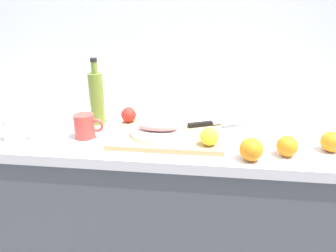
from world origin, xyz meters
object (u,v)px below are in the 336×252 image
lemon_0 (209,137)px  fish_fillet (158,126)px  white_plate (158,132)px  orange_0 (251,149)px  olive_oil_bottle (97,98)px  coffee_mug_0 (85,126)px  coffee_mug_1 (15,128)px  cutting_board (168,135)px  chef_knife (211,123)px

lemon_0 → fish_fillet: bearing=156.8°
white_plate → orange_0: orange_0 is taller
olive_oil_bottle → orange_0: (0.64, -0.29, -0.08)m
coffee_mug_0 → orange_0: size_ratio=1.49×
orange_0 → white_plate: bearing=156.3°
olive_oil_bottle → coffee_mug_1: 0.35m
cutting_board → olive_oil_bottle: olive_oil_bottle is taller
chef_knife → coffee_mug_1: 0.81m
fish_fillet → chef_knife: bearing=30.9°
coffee_mug_0 → white_plate: bearing=5.1°
fish_fillet → orange_0: (0.34, -0.15, -0.01)m
fish_fillet → olive_oil_bottle: (-0.30, 0.14, 0.07)m
lemon_0 → orange_0: size_ratio=0.83×
white_plate → coffee_mug_0: 0.30m
cutting_board → coffee_mug_1: coffee_mug_1 is taller
chef_knife → orange_0: (0.13, -0.28, 0.01)m
fish_fillet → orange_0: bearing=-23.7°
olive_oil_bottle → chef_knife: bearing=-1.7°
white_plate → chef_knife: bearing=30.9°
white_plate → orange_0: size_ratio=2.76×
cutting_board → coffee_mug_1: 0.61m
fish_fillet → lemon_0: 0.22m
white_plate → fish_fillet: 0.03m
cutting_board → orange_0: orange_0 is taller
cutting_board → fish_fillet: size_ratio=2.62×
fish_fillet → coffee_mug_0: (-0.30, -0.03, -0.00)m
chef_knife → cutting_board: bearing=-172.3°
coffee_mug_0 → fish_fillet: bearing=5.1°
cutting_board → lemon_0: lemon_0 is taller
chef_knife → coffee_mug_0: bearing=171.7°
coffee_mug_1 → orange_0: 0.92m
fish_fillet → coffee_mug_1: 0.57m
cutting_board → orange_0: bearing=-28.3°
white_plate → fish_fillet: (0.00, 0.00, 0.03)m
fish_fillet → chef_knife: size_ratio=0.61×
cutting_board → coffee_mug_1: (-0.61, -0.09, 0.03)m
white_plate → lemon_0: 0.22m
cutting_board → orange_0: (0.31, -0.17, 0.03)m
cutting_board → orange_0: size_ratio=5.41×
orange_0 → chef_knife: bearing=115.1°
coffee_mug_0 → olive_oil_bottle: bearing=91.3°
fish_fillet → lemon_0: (0.20, -0.09, 0.00)m
lemon_0 → olive_oil_bottle: bearing=155.4°
cutting_board → white_plate: white_plate is taller
fish_fillet → olive_oil_bottle: olive_oil_bottle is taller
white_plate → lemon_0: size_ratio=3.31×
cutting_board → orange_0: 0.35m
chef_knife → coffee_mug_0: (-0.51, -0.15, 0.02)m
lemon_0 → coffee_mug_1: coffee_mug_1 is taller
fish_fillet → cutting_board: bearing=20.8°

